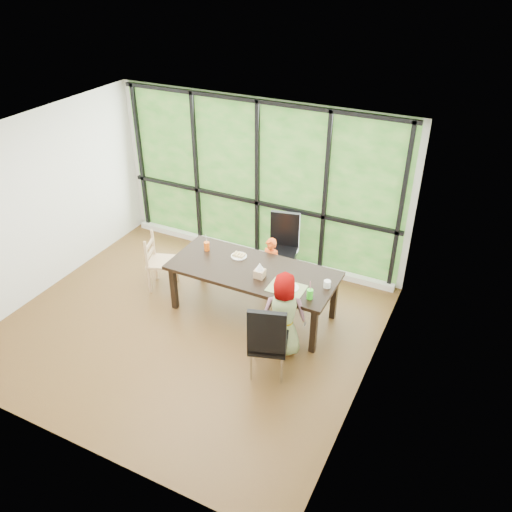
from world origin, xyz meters
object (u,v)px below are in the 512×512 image
at_px(orange_cup, 207,246).
at_px(child_toddler, 271,266).
at_px(chair_window_leather, 282,249).
at_px(chair_interior_leather, 269,338).
at_px(tissue_box, 260,273).
at_px(child_older, 282,314).
at_px(dining_table, 253,291).
at_px(plate_near, 289,288).
at_px(green_cup, 310,294).
at_px(plate_far, 239,256).
at_px(chair_end_beech, 162,262).
at_px(white_mug, 327,284).

bearing_deg(orange_cup, child_toddler, 27.26).
distance_m(chair_window_leather, chair_interior_leather, 2.15).
bearing_deg(tissue_box, child_older, -39.30).
relative_size(dining_table, tissue_box, 17.43).
xyz_separation_m(plate_near, green_cup, (0.32, -0.10, 0.06)).
distance_m(child_toddler, plate_far, 0.59).
height_order(chair_end_beech, orange_cup, chair_end_beech).
xyz_separation_m(orange_cup, green_cup, (1.81, -0.46, -0.00)).
distance_m(chair_window_leather, orange_cup, 1.24).
distance_m(plate_far, tissue_box, 0.61).
bearing_deg(green_cup, plate_near, 163.45).
height_order(plate_near, green_cup, green_cup).
bearing_deg(chair_end_beech, child_toddler, -87.63).
distance_m(chair_end_beech, child_toddler, 1.67).
bearing_deg(plate_near, white_mug, 28.87).
bearing_deg(chair_interior_leather, child_older, -105.79).
bearing_deg(plate_far, white_mug, -6.75).
relative_size(chair_interior_leather, green_cup, 8.20).
distance_m(child_toddler, green_cup, 1.36).
xyz_separation_m(plate_near, orange_cup, (-1.49, 0.36, 0.06)).
relative_size(dining_table, plate_far, 10.23).
xyz_separation_m(dining_table, plate_far, (-0.33, 0.21, 0.38)).
height_order(child_older, plate_near, child_older).
height_order(chair_window_leather, orange_cup, chair_window_leather).
distance_m(chair_window_leather, tissue_box, 1.20).
xyz_separation_m(dining_table, chair_interior_leather, (0.72, -1.00, 0.17)).
bearing_deg(chair_interior_leather, chair_window_leather, -88.30).
relative_size(chair_window_leather, plate_far, 4.66).
height_order(chair_end_beech, child_older, child_older).
distance_m(chair_end_beech, green_cup, 2.56).
bearing_deg(dining_table, plate_far, 147.12).
distance_m(plate_near, green_cup, 0.34).
distance_m(chair_window_leather, plate_near, 1.39).
bearing_deg(chair_interior_leather, chair_end_beech, -41.09).
xyz_separation_m(chair_end_beech, plate_near, (2.19, -0.17, 0.31)).
height_order(chair_interior_leather, child_older, child_older).
bearing_deg(chair_interior_leather, tissue_box, -75.67).
relative_size(dining_table, child_older, 1.98).
bearing_deg(white_mug, child_toddler, 152.65).
relative_size(chair_interior_leather, child_toddler, 1.17).
distance_m(chair_interior_leather, white_mug, 1.14).
bearing_deg(plate_near, chair_interior_leather, -84.68).
relative_size(chair_interior_leather, white_mug, 11.15).
height_order(chair_window_leather, green_cup, chair_window_leather).
distance_m(plate_far, green_cup, 1.39).
distance_m(chair_interior_leather, plate_far, 1.62).
xyz_separation_m(chair_window_leather, white_mug, (1.08, -0.98, 0.26)).
bearing_deg(white_mug, orange_cup, 176.38).
xyz_separation_m(orange_cup, white_mug, (1.92, -0.12, -0.02)).
bearing_deg(orange_cup, plate_near, -13.72).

